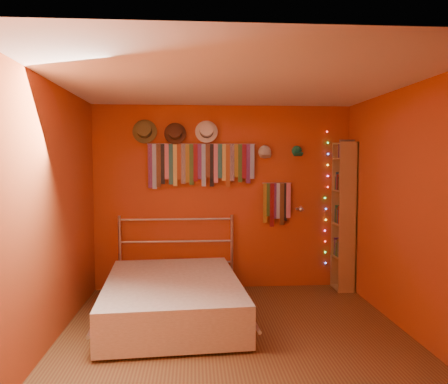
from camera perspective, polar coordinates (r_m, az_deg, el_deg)
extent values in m
plane|color=brown|center=(4.55, 1.46, -18.44)|extent=(3.50, 3.50, 0.00)
cube|color=#AA411B|center=(5.98, -0.11, -0.72)|extent=(3.50, 0.02, 2.50)
cube|color=#AA411B|center=(4.74, 23.08, -2.24)|extent=(0.02, 3.50, 2.50)
cube|color=#AA411B|center=(4.43, -21.69, -2.61)|extent=(0.02, 3.50, 2.50)
cube|color=white|center=(4.28, 1.52, 14.24)|extent=(3.50, 3.50, 0.02)
cylinder|color=#B0B1B5|center=(5.90, -2.95, 6.27)|extent=(1.45, 0.01, 0.01)
cube|color=#44175C|center=(5.91, -9.60, 3.36)|extent=(0.06, 0.01, 0.59)
cube|color=#7B9BDC|center=(5.90, -9.07, 3.32)|extent=(0.06, 0.01, 0.60)
cube|color=#492D18|center=(5.89, -8.55, 3.44)|extent=(0.06, 0.01, 0.58)
cube|color=black|center=(5.90, -8.01, 3.63)|extent=(0.06, 0.01, 0.54)
cube|color=#B2597B|center=(5.89, -7.48, 3.96)|extent=(0.06, 0.01, 0.47)
cube|color=#185156|center=(5.88, -6.95, 3.62)|extent=(0.06, 0.01, 0.54)
cube|color=#CFBF52|center=(5.89, -6.41, 3.51)|extent=(0.06, 0.01, 0.57)
cube|color=maroon|center=(5.88, -5.88, 3.91)|extent=(0.06, 0.01, 0.48)
cube|color=navy|center=(5.87, -5.35, 3.68)|extent=(0.06, 0.01, 0.53)
cube|color=olive|center=(5.88, -4.81, 3.75)|extent=(0.06, 0.01, 0.52)
cube|color=#255220|center=(5.88, -4.27, 3.61)|extent=(0.06, 0.01, 0.55)
cube|color=maroon|center=(5.87, -3.74, 3.84)|extent=(0.06, 0.01, 0.50)
cube|color=#4E1B6F|center=(5.88, -3.21, 3.99)|extent=(0.06, 0.01, 0.47)
cube|color=#729ECC|center=(5.88, -2.67, 3.51)|extent=(0.06, 0.01, 0.57)
cube|color=#51291B|center=(5.87, -2.13, 4.10)|extent=(0.06, 0.01, 0.45)
cube|color=black|center=(5.89, -1.60, 3.50)|extent=(0.06, 0.01, 0.57)
cube|color=#BD5E78|center=(5.89, -1.06, 3.74)|extent=(0.06, 0.01, 0.52)
cube|color=#19545A|center=(5.88, -0.53, 4.04)|extent=(0.06, 0.01, 0.46)
cube|color=tan|center=(5.90, 0.00, 3.88)|extent=(0.06, 0.01, 0.49)
cube|color=brown|center=(5.90, 0.53, 3.46)|extent=(0.06, 0.01, 0.58)
cube|color=navy|center=(5.89, 1.07, 3.86)|extent=(0.06, 0.01, 0.50)
cube|color=olive|center=(5.91, 1.59, 4.12)|extent=(0.06, 0.01, 0.44)
cube|color=#2A4A1D|center=(5.91, 2.13, 3.77)|extent=(0.06, 0.01, 0.52)
cube|color=maroon|center=(5.91, 2.66, 4.01)|extent=(0.06, 0.01, 0.47)
cube|color=#471A6B|center=(5.93, 3.18, 3.71)|extent=(0.06, 0.01, 0.53)
cube|color=#758FD0|center=(5.93, 3.71, 4.00)|extent=(0.06, 0.01, 0.47)
cylinder|color=#B0B1B5|center=(6.01, 6.92, 1.16)|extent=(0.40, 0.01, 0.01)
cube|color=olive|center=(5.99, 5.41, -1.44)|extent=(0.06, 0.01, 0.54)
cube|color=#20461C|center=(5.99, 5.86, -1.03)|extent=(0.06, 0.01, 0.46)
cube|color=maroon|center=(6.00, 6.29, -1.70)|extent=(0.06, 0.01, 0.60)
cube|color=#3E1967|center=(6.01, 6.70, -1.17)|extent=(0.06, 0.01, 0.49)
cube|color=#769ED2|center=(6.01, 7.14, -1.17)|extent=(0.06, 0.01, 0.49)
cube|color=#462B17|center=(6.02, 7.58, -1.58)|extent=(0.06, 0.01, 0.57)
cube|color=black|center=(6.04, 7.98, -1.31)|extent=(0.06, 0.01, 0.52)
cube|color=#C16095|center=(6.04, 8.42, -1.12)|extent=(0.06, 0.01, 0.48)
cylinder|color=brown|center=(5.93, -10.32, 7.77)|extent=(0.32, 0.08, 0.32)
cylinder|color=brown|center=(5.88, -10.38, 7.94)|extent=(0.19, 0.16, 0.21)
cylinder|color=#332314|center=(5.91, -10.35, 7.86)|extent=(0.20, 0.06, 0.20)
cylinder|color=#422517|center=(5.90, -6.40, 7.60)|extent=(0.29, 0.07, 0.29)
cylinder|color=#422517|center=(5.85, -6.43, 7.75)|extent=(0.17, 0.14, 0.19)
cylinder|color=black|center=(5.88, -6.41, 7.67)|extent=(0.18, 0.06, 0.18)
cylinder|color=silver|center=(5.90, -2.31, 7.87)|extent=(0.30, 0.08, 0.30)
cylinder|color=silver|center=(5.85, -2.29, 8.03)|extent=(0.18, 0.15, 0.20)
cylinder|color=black|center=(5.87, -2.30, 7.95)|extent=(0.18, 0.06, 0.18)
ellipsoid|color=beige|center=(5.97, 5.33, 5.23)|extent=(0.18, 0.13, 0.18)
cube|color=beige|center=(5.86, 5.50, 4.72)|extent=(0.13, 0.09, 0.05)
ellipsoid|color=#1B7A58|center=(6.06, 9.48, 5.32)|extent=(0.16, 0.12, 0.16)
cube|color=#1B7A58|center=(5.97, 9.69, 4.88)|extent=(0.11, 0.08, 0.05)
sphere|color=#FF3333|center=(6.19, 13.31, 7.67)|extent=(0.02, 0.02, 0.02)
sphere|color=#33FF4C|center=(6.19, 13.41, 6.27)|extent=(0.02, 0.02, 0.02)
sphere|color=#4C66FF|center=(6.19, 13.43, 4.86)|extent=(0.02, 0.02, 0.02)
sphere|color=yellow|center=(6.18, 13.39, 3.45)|extent=(0.02, 0.02, 0.02)
sphere|color=#FF4CCC|center=(6.19, 13.41, 2.04)|extent=(0.02, 0.02, 0.02)
sphere|color=#FF3333|center=(6.20, 13.39, 0.63)|extent=(0.02, 0.02, 0.02)
sphere|color=#33FF4C|center=(6.20, 13.05, -0.77)|extent=(0.02, 0.02, 0.02)
sphere|color=#4C66FF|center=(6.21, 13.17, -2.17)|extent=(0.02, 0.02, 0.02)
sphere|color=yellow|center=(6.23, 13.14, -3.56)|extent=(0.02, 0.02, 0.02)
sphere|color=#FF4CCC|center=(6.25, 13.05, -4.94)|extent=(0.02, 0.02, 0.02)
sphere|color=#FF3333|center=(6.28, 13.08, -6.31)|extent=(0.02, 0.02, 0.02)
sphere|color=#33FF4C|center=(6.31, 13.08, -7.67)|extent=(0.02, 0.02, 0.02)
sphere|color=#4C66FF|center=(6.34, 13.13, -9.02)|extent=(0.02, 0.02, 0.02)
cylinder|color=#B0B1B5|center=(6.13, 9.48, -2.20)|extent=(0.03, 0.03, 0.03)
cylinder|color=#B0B1B5|center=(6.01, 9.74, -2.04)|extent=(0.01, 0.25, 0.08)
sphere|color=white|center=(5.89, 10.03, -2.26)|extent=(0.07, 0.07, 0.07)
cube|color=#A08048|center=(5.96, 15.90, -3.29)|extent=(0.24, 0.02, 2.00)
cube|color=#A08048|center=(6.26, 14.91, -2.93)|extent=(0.24, 0.02, 2.00)
cube|color=#A08048|center=(6.15, 16.40, -3.08)|extent=(0.02, 0.34, 2.00)
cube|color=#A08048|center=(6.31, 15.23, -11.98)|extent=(0.24, 0.32, 0.02)
cube|color=#A08048|center=(6.20, 15.30, -8.16)|extent=(0.24, 0.32, 0.02)
cube|color=#A08048|center=(6.13, 15.37, -4.04)|extent=(0.24, 0.32, 0.02)
cube|color=#A08048|center=(6.08, 15.45, 0.17)|extent=(0.24, 0.32, 0.02)
cube|color=#A08048|center=(6.07, 15.52, 4.22)|extent=(0.24, 0.32, 0.02)
cube|color=#A08048|center=(6.08, 15.56, 6.11)|extent=(0.24, 0.32, 0.02)
cylinder|color=#B0B1B5|center=(6.05, -13.45, -7.84)|extent=(0.04, 0.04, 1.02)
cylinder|color=#B0B1B5|center=(5.99, 1.03, -7.85)|extent=(0.04, 0.04, 1.02)
cylinder|color=#B0B1B5|center=(6.00, -6.23, -9.17)|extent=(1.50, 0.03, 0.03)
cylinder|color=#B0B1B5|center=(5.94, -6.26, -6.44)|extent=(1.50, 0.03, 0.03)
cylinder|color=#B0B1B5|center=(5.90, -6.28, -3.56)|extent=(1.50, 0.03, 0.03)
cube|color=#B6AFA3|center=(5.01, -6.72, -13.52)|extent=(1.58, 2.14, 0.41)
cylinder|color=#B0B1B5|center=(5.11, -15.42, -13.53)|extent=(0.17, 2.04, 0.03)
cylinder|color=#B0B1B5|center=(5.03, 2.12, -13.64)|extent=(0.17, 2.04, 0.03)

